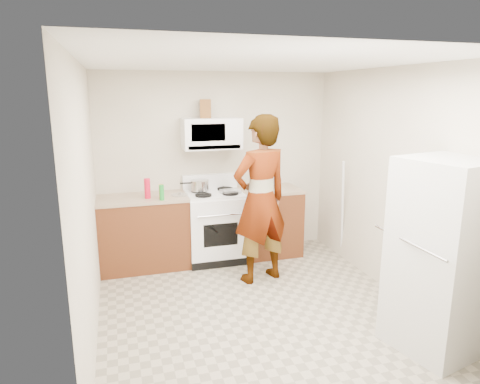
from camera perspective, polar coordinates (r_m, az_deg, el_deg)
name	(u,v)px	position (r m, az deg, el deg)	size (l,w,h in m)	color
floor	(257,308)	(4.68, 2.23, -15.24)	(3.60, 3.60, 0.00)	gray
back_wall	(216,165)	(5.92, -3.20, 3.64)	(3.20, 0.02, 2.50)	beige
right_wall	(395,184)	(4.97, 20.02, 1.02)	(0.02, 3.60, 2.50)	beige
cabinet_left	(144,233)	(5.68, -12.70, -5.41)	(1.12, 0.62, 0.90)	#5A2815
counter_left	(142,198)	(5.55, -12.94, -0.82)	(1.14, 0.64, 0.04)	tan
cabinet_right	(269,222)	(6.02, 3.88, -4.05)	(0.80, 0.62, 0.90)	#5A2815
counter_right	(269,190)	(5.90, 3.95, 0.30)	(0.82, 0.64, 0.04)	tan
gas_range	(215,225)	(5.79, -3.37, -4.38)	(0.76, 0.65, 1.13)	white
microwave	(211,133)	(5.67, -3.83, 7.79)	(0.76, 0.38, 0.40)	white
person	(261,200)	(5.02, 2.76, -1.06)	(0.73, 0.48, 1.99)	tan
fridge	(442,256)	(4.10, 25.37, -7.75)	(0.70, 0.70, 1.70)	silver
kettle	(268,181)	(5.97, 3.72, 1.50)	(0.15, 0.15, 0.18)	white
jug	(205,109)	(5.68, -4.65, 11.02)	(0.14, 0.14, 0.24)	brown
saucepan	(200,186)	(5.70, -5.39, 0.87)	(0.24, 0.24, 0.13)	#B6B7BA
tray	(230,191)	(5.62, -1.29, 0.07)	(0.25, 0.16, 0.05)	silver
bottle_spray	(147,188)	(5.44, -12.25, 0.47)	(0.07, 0.07, 0.25)	red
bottle_hot_sauce	(161,191)	(5.40, -10.46, 0.07)	(0.06, 0.06, 0.18)	orange
bottle_green_cap	(162,193)	(5.32, -10.41, -0.07)	(0.06, 0.06, 0.19)	#188427
pot_lid	(179,195)	(5.55, -8.07, -0.39)	(0.22, 0.22, 0.01)	white
broom	(342,210)	(5.89, 13.51, -2.34)	(0.03, 0.03, 1.38)	silver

